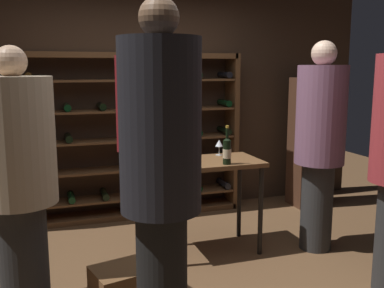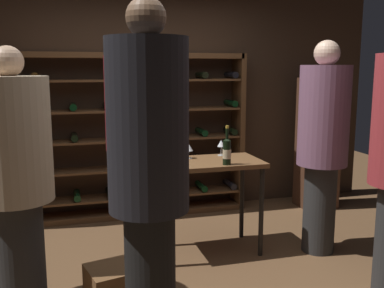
{
  "view_description": "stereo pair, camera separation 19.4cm",
  "coord_description": "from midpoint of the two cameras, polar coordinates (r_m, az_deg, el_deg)",
  "views": [
    {
      "loc": [
        -1.09,
        -3.35,
        1.71
      ],
      "look_at": [
        0.14,
        0.32,
        1.05
      ],
      "focal_mm": 41.67,
      "sensor_mm": 36.0,
      "label": 1
    },
    {
      "loc": [
        -0.91,
        -3.41,
        1.71
      ],
      "look_at": [
        0.14,
        0.32,
        1.05
      ],
      "focal_mm": 41.67,
      "sensor_mm": 36.0,
      "label": 2
    }
  ],
  "objects": [
    {
      "name": "tasting_table",
      "position": [
        4.09,
        2.95,
        -3.72
      ],
      "size": [
        1.04,
        0.57,
        0.87
      ],
      "color": "brown",
      "rests_on": "ground"
    },
    {
      "name": "person_guest_plum_blouse",
      "position": [
        2.54,
        -3.42,
        -2.88
      ],
      "size": [
        0.46,
        0.46,
        2.09
      ],
      "rotation": [
        0.0,
        0.0,
        2.06
      ],
      "color": "black",
      "rests_on": "ground"
    },
    {
      "name": "wine_crate",
      "position": [
        3.42,
        -7.29,
        -17.49
      ],
      "size": [
        0.55,
        0.44,
        0.3
      ],
      "primitive_type": "cube",
      "rotation": [
        0.0,
        0.0,
        0.24
      ],
      "color": "brown",
      "rests_on": "ground"
    },
    {
      "name": "wine_glass_stemmed_center",
      "position": [
        4.15,
        0.9,
        -0.5
      ],
      "size": [
        0.08,
        0.08,
        0.14
      ],
      "color": "silver",
      "rests_on": "tasting_table"
    },
    {
      "name": "wine_bottle_red_label",
      "position": [
        3.91,
        5.91,
        -0.89
      ],
      "size": [
        0.08,
        0.08,
        0.34
      ],
      "color": "black",
      "rests_on": "tasting_table"
    },
    {
      "name": "wine_bottle_green_slim",
      "position": [
        4.15,
        -2.6,
        -0.18
      ],
      "size": [
        0.08,
        0.08,
        0.34
      ],
      "color": "black",
      "rests_on": "tasting_table"
    },
    {
      "name": "wine_glass_stemmed_right",
      "position": [
        4.3,
        5.04,
        -0.03
      ],
      "size": [
        0.07,
        0.07,
        0.15
      ],
      "color": "silver",
      "rests_on": "tasting_table"
    },
    {
      "name": "person_guest_blue_shirt",
      "position": [
        3.28,
        -20.16,
        -3.09
      ],
      "size": [
        0.51,
        0.51,
        1.86
      ],
      "rotation": [
        0.0,
        0.0,
        0.98
      ],
      "color": "#262626",
      "rests_on": "ground"
    },
    {
      "name": "person_host_in_suit",
      "position": [
        4.24,
        17.65,
        0.66
      ],
      "size": [
        0.45,
        0.45,
        1.95
      ],
      "rotation": [
        0.0,
        0.0,
        2.93
      ],
      "color": "#2B2B2B",
      "rests_on": "ground"
    },
    {
      "name": "back_wall",
      "position": [
        5.31,
        -4.84,
        6.14
      ],
      "size": [
        5.74,
        0.1,
        2.76
      ],
      "primitive_type": "cube",
      "color": "#3D2B1E",
      "rests_on": "ground"
    },
    {
      "name": "display_cabinet",
      "position": [
        5.69,
        16.76,
        0.08
      ],
      "size": [
        0.44,
        0.36,
        1.59
      ],
      "primitive_type": "cube",
      "color": "#4C2D1E",
      "rests_on": "ground"
    },
    {
      "name": "ground_plane",
      "position": [
        3.91,
        0.75,
        -16.16
      ],
      "size": [
        9.66,
        9.66,
        0.0
      ],
      "primitive_type": "plane",
      "color": "brown"
    },
    {
      "name": "wine_rack",
      "position": [
        5.11,
        -7.58,
        0.82
      ],
      "size": [
        2.83,
        0.32,
        1.87
      ],
      "color": "brown",
      "rests_on": "ground"
    }
  ]
}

